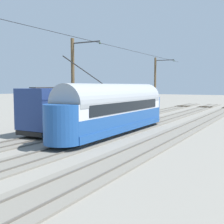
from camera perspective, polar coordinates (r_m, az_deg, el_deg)
name	(u,v)px	position (r m, az deg, el deg)	size (l,w,h in m)	color
ground_plane	(139,127)	(29.20, 5.30, -3.02)	(220.00, 220.00, 0.00)	gray
track_streetcar_siding	(183,130)	(28.01, 13.78, -3.39)	(2.80, 80.00, 0.18)	slate
track_adjacent_siding	(140,127)	(29.47, 5.55, -2.84)	(2.80, 80.00, 0.18)	slate
track_third_siding	(103,124)	(31.49, -1.75, -2.31)	(2.80, 80.00, 0.18)	slate
vintage_streetcar	(115,108)	(24.60, 0.69, 0.76)	(2.65, 16.47, 5.86)	#1E4C93
coach_adjacent	(73,107)	(26.90, -7.64, 0.89)	(2.96, 11.18, 3.85)	navy
catenary_pole_foreground	(156,86)	(39.95, 8.50, 5.06)	(2.80, 0.28, 7.91)	brown
catenary_pole_mid_near	(74,86)	(23.82, -7.52, 5.05)	(2.80, 0.28, 7.91)	brown
overhead_wire_run	(104,44)	(23.26, -1.55, 13.11)	(2.59, 40.53, 0.18)	black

